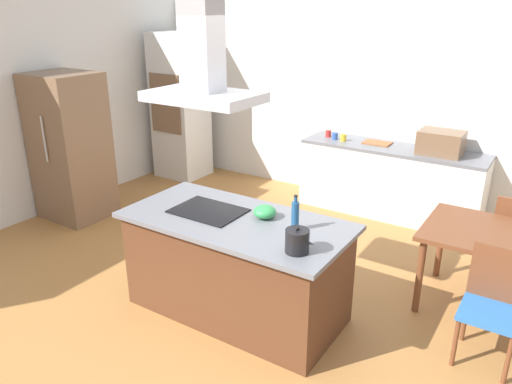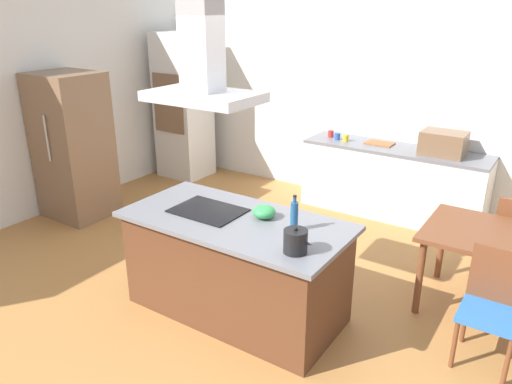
{
  "view_description": "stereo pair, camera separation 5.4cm",
  "coord_description": "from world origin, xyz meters",
  "px_view_note": "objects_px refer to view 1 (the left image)",
  "views": [
    {
      "loc": [
        2.18,
        -3.05,
        2.57
      ],
      "look_at": [
        -0.06,
        0.4,
        1.0
      ],
      "focal_mm": 34.51,
      "sensor_mm": 36.0,
      "label": 1
    },
    {
      "loc": [
        2.22,
        -3.02,
        2.57
      ],
      "look_at": [
        -0.06,
        0.4,
        1.0
      ],
      "focal_mm": 34.51,
      "sensor_mm": 36.0,
      "label": 2
    }
  ],
  "objects_px": {
    "countertop_microwave": "(441,143)",
    "wall_oven_stack": "(180,106)",
    "dining_table": "(510,246)",
    "range_hood": "(203,69)",
    "tea_kettle": "(297,241)",
    "refrigerator": "(70,147)",
    "coffee_mug_blue": "(335,136)",
    "mixing_bowl": "(265,212)",
    "cutting_board": "(377,143)",
    "coffee_mug_red": "(328,134)",
    "coffee_mug_yellow": "(343,138)",
    "cooktop": "(208,211)",
    "olive_oil_bottle": "(295,215)",
    "chair_facing_island": "(494,299)"
  },
  "relations": [
    {
      "from": "countertop_microwave",
      "to": "wall_oven_stack",
      "type": "relative_size",
      "value": 0.23
    },
    {
      "from": "dining_table",
      "to": "range_hood",
      "type": "xyz_separation_m",
      "value": [
        -2.25,
        -1.23,
        1.43
      ]
    },
    {
      "from": "tea_kettle",
      "to": "dining_table",
      "type": "bearing_deg",
      "value": 49.52
    },
    {
      "from": "dining_table",
      "to": "wall_oven_stack",
      "type": "bearing_deg",
      "value": 163.81
    },
    {
      "from": "refrigerator",
      "to": "coffee_mug_blue",
      "type": "bearing_deg",
      "value": 39.94
    },
    {
      "from": "mixing_bowl",
      "to": "cutting_board",
      "type": "bearing_deg",
      "value": 90.58
    },
    {
      "from": "coffee_mug_red",
      "to": "refrigerator",
      "type": "relative_size",
      "value": 0.05
    },
    {
      "from": "mixing_bowl",
      "to": "coffee_mug_yellow",
      "type": "height_order",
      "value": "mixing_bowl"
    },
    {
      "from": "mixing_bowl",
      "to": "countertop_microwave",
      "type": "bearing_deg",
      "value": 74.43
    },
    {
      "from": "tea_kettle",
      "to": "countertop_microwave",
      "type": "distance_m",
      "value": 3.13
    },
    {
      "from": "cooktop",
      "to": "mixing_bowl",
      "type": "xyz_separation_m",
      "value": [
        0.48,
        0.15,
        0.05
      ]
    },
    {
      "from": "tea_kettle",
      "to": "olive_oil_bottle",
      "type": "bearing_deg",
      "value": 121.15
    },
    {
      "from": "cutting_board",
      "to": "olive_oil_bottle",
      "type": "bearing_deg",
      "value": -82.93
    },
    {
      "from": "cutting_board",
      "to": "chair_facing_island",
      "type": "xyz_separation_m",
      "value": [
        1.8,
        -2.36,
        -0.4
      ]
    },
    {
      "from": "countertop_microwave",
      "to": "coffee_mug_blue",
      "type": "distance_m",
      "value": 1.34
    },
    {
      "from": "chair_facing_island",
      "to": "coffee_mug_blue",
      "type": "bearing_deg",
      "value": 136.08
    },
    {
      "from": "wall_oven_stack",
      "to": "dining_table",
      "type": "xyz_separation_m",
      "value": [
        4.86,
        -1.41,
        -0.43
      ]
    },
    {
      "from": "countertop_microwave",
      "to": "dining_table",
      "type": "relative_size",
      "value": 0.36
    },
    {
      "from": "countertop_microwave",
      "to": "cutting_board",
      "type": "distance_m",
      "value": 0.8
    },
    {
      "from": "wall_oven_stack",
      "to": "mixing_bowl",
      "type": "bearing_deg",
      "value": -38.89
    },
    {
      "from": "coffee_mug_yellow",
      "to": "dining_table",
      "type": "relative_size",
      "value": 0.06
    },
    {
      "from": "tea_kettle",
      "to": "coffee_mug_red",
      "type": "distance_m",
      "value": 3.37
    },
    {
      "from": "mixing_bowl",
      "to": "refrigerator",
      "type": "bearing_deg",
      "value": 171.01
    },
    {
      "from": "tea_kettle",
      "to": "mixing_bowl",
      "type": "xyz_separation_m",
      "value": [
        -0.52,
        0.39,
        -0.03
      ]
    },
    {
      "from": "countertop_microwave",
      "to": "dining_table",
      "type": "height_order",
      "value": "countertop_microwave"
    },
    {
      "from": "coffee_mug_yellow",
      "to": "range_hood",
      "type": "distance_m",
      "value": 3.04
    },
    {
      "from": "coffee_mug_yellow",
      "to": "cutting_board",
      "type": "distance_m",
      "value": 0.44
    },
    {
      "from": "coffee_mug_red",
      "to": "chair_facing_island",
      "type": "xyz_separation_m",
      "value": [
        2.48,
        -2.34,
        -0.44
      ]
    },
    {
      "from": "coffee_mug_yellow",
      "to": "refrigerator",
      "type": "height_order",
      "value": "refrigerator"
    },
    {
      "from": "olive_oil_bottle",
      "to": "range_hood",
      "type": "bearing_deg",
      "value": -174.25
    },
    {
      "from": "cooktop",
      "to": "dining_table",
      "type": "xyz_separation_m",
      "value": [
        2.25,
        1.23,
        -0.24
      ]
    },
    {
      "from": "refrigerator",
      "to": "chair_facing_island",
      "type": "relative_size",
      "value": 2.04
    },
    {
      "from": "olive_oil_bottle",
      "to": "refrigerator",
      "type": "height_order",
      "value": "refrigerator"
    },
    {
      "from": "tea_kettle",
      "to": "chair_facing_island",
      "type": "distance_m",
      "value": 1.57
    },
    {
      "from": "cooktop",
      "to": "chair_facing_island",
      "type": "relative_size",
      "value": 0.67
    },
    {
      "from": "dining_table",
      "to": "chair_facing_island",
      "type": "height_order",
      "value": "chair_facing_island"
    },
    {
      "from": "countertop_microwave",
      "to": "coffee_mug_red",
      "type": "height_order",
      "value": "countertop_microwave"
    },
    {
      "from": "tea_kettle",
      "to": "coffee_mug_red",
      "type": "relative_size",
      "value": 2.53
    },
    {
      "from": "countertop_microwave",
      "to": "coffee_mug_yellow",
      "type": "bearing_deg",
      "value": -176.73
    },
    {
      "from": "olive_oil_bottle",
      "to": "countertop_microwave",
      "type": "bearing_deg",
      "value": 81.17
    },
    {
      "from": "coffee_mug_yellow",
      "to": "countertop_microwave",
      "type": "bearing_deg",
      "value": 3.27
    },
    {
      "from": "countertop_microwave",
      "to": "chair_facing_island",
      "type": "bearing_deg",
      "value": -66.33
    },
    {
      "from": "cooktop",
      "to": "wall_oven_stack",
      "type": "height_order",
      "value": "wall_oven_stack"
    },
    {
      "from": "cooktop",
      "to": "cutting_board",
      "type": "xyz_separation_m",
      "value": [
        0.45,
        2.93,
        0.0
      ]
    },
    {
      "from": "coffee_mug_yellow",
      "to": "dining_table",
      "type": "bearing_deg",
      "value": -35.39
    },
    {
      "from": "refrigerator",
      "to": "range_hood",
      "type": "bearing_deg",
      "value": -13.68
    },
    {
      "from": "tea_kettle",
      "to": "mixing_bowl",
      "type": "relative_size",
      "value": 1.17
    },
    {
      "from": "mixing_bowl",
      "to": "cutting_board",
      "type": "distance_m",
      "value": 2.78
    },
    {
      "from": "cooktop",
      "to": "refrigerator",
      "type": "distance_m",
      "value": 2.77
    },
    {
      "from": "coffee_mug_blue",
      "to": "wall_oven_stack",
      "type": "relative_size",
      "value": 0.04
    }
  ]
}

